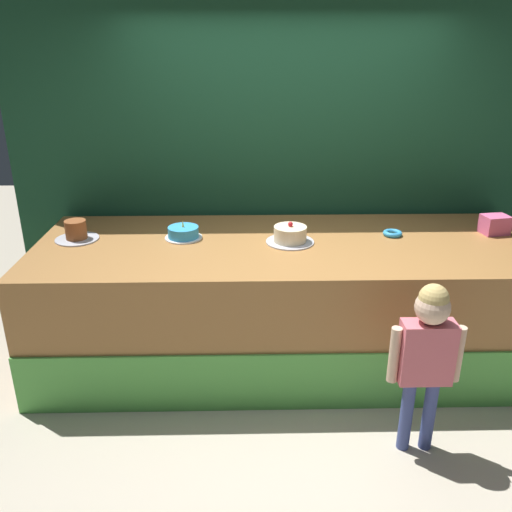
{
  "coord_description": "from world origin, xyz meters",
  "views": [
    {
      "loc": [
        -0.33,
        -2.92,
        2.29
      ],
      "look_at": [
        -0.25,
        0.39,
        0.94
      ],
      "focal_mm": 37.41,
      "sensor_mm": 36.0,
      "label": 1
    }
  ],
  "objects_px": {
    "pink_box": "(495,224)",
    "cake_right": "(290,235)",
    "child_figure": "(427,347)",
    "cake_left": "(76,232)",
    "donut": "(393,233)",
    "cake_center": "(183,233)"
  },
  "relations": [
    {
      "from": "child_figure",
      "to": "cake_left",
      "type": "bearing_deg",
      "value": 152.94
    },
    {
      "from": "cake_center",
      "to": "pink_box",
      "type": "bearing_deg",
      "value": 1.39
    },
    {
      "from": "donut",
      "to": "cake_right",
      "type": "bearing_deg",
      "value": -170.69
    },
    {
      "from": "child_figure",
      "to": "pink_box",
      "type": "bearing_deg",
      "value": 54.41
    },
    {
      "from": "cake_left",
      "to": "cake_right",
      "type": "relative_size",
      "value": 0.9
    },
    {
      "from": "donut",
      "to": "cake_center",
      "type": "distance_m",
      "value": 1.55
    },
    {
      "from": "pink_box",
      "to": "cake_left",
      "type": "height_order",
      "value": "cake_left"
    },
    {
      "from": "pink_box",
      "to": "cake_left",
      "type": "distance_m",
      "value": 3.1
    },
    {
      "from": "pink_box",
      "to": "cake_right",
      "type": "bearing_deg",
      "value": -174.1
    },
    {
      "from": "pink_box",
      "to": "cake_right",
      "type": "height_order",
      "value": "cake_right"
    },
    {
      "from": "cake_left",
      "to": "child_figure",
      "type": "bearing_deg",
      "value": -27.06
    },
    {
      "from": "donut",
      "to": "child_figure",
      "type": "bearing_deg",
      "value": -94.37
    },
    {
      "from": "donut",
      "to": "cake_center",
      "type": "bearing_deg",
      "value": -179.14
    },
    {
      "from": "child_figure",
      "to": "cake_center",
      "type": "relative_size",
      "value": 3.96
    },
    {
      "from": "pink_box",
      "to": "donut",
      "type": "bearing_deg",
      "value": -177.55
    },
    {
      "from": "child_figure",
      "to": "cake_center",
      "type": "xyz_separation_m",
      "value": [
        -1.46,
        1.15,
        0.28
      ]
    },
    {
      "from": "child_figure",
      "to": "pink_box",
      "type": "relative_size",
      "value": 5.77
    },
    {
      "from": "donut",
      "to": "cake_right",
      "type": "height_order",
      "value": "cake_right"
    },
    {
      "from": "child_figure",
      "to": "cake_left",
      "type": "height_order",
      "value": "child_figure"
    },
    {
      "from": "cake_center",
      "to": "child_figure",
      "type": "bearing_deg",
      "value": -38.27
    },
    {
      "from": "pink_box",
      "to": "donut",
      "type": "xyz_separation_m",
      "value": [
        -0.78,
        -0.03,
        -0.05
      ]
    },
    {
      "from": "pink_box",
      "to": "cake_center",
      "type": "relative_size",
      "value": 0.69
    }
  ]
}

